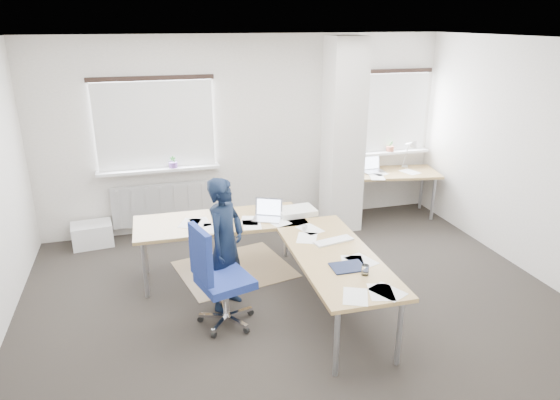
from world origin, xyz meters
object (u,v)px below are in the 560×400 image
object	(u,v)px
person	(226,244)
desk_side	(392,174)
desk_main	(277,238)
task_chair	(222,298)

from	to	relation	value
person	desk_side	bearing A→B (deg)	-16.20
desk_main	task_chair	world-z (taller)	task_chair
person	task_chair	bearing A→B (deg)	-156.79
desk_side	task_chair	size ratio (longest dim) A/B	1.33
desk_main	person	xyz separation A→B (m)	(-0.59, -0.09, 0.04)
desk_main	desk_side	size ratio (longest dim) A/B	1.76
task_chair	desk_main	bearing A→B (deg)	17.26
desk_side	task_chair	distance (m)	3.90
person	desk_main	bearing A→B (deg)	-40.37
desk_main	task_chair	size ratio (longest dim) A/B	2.35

